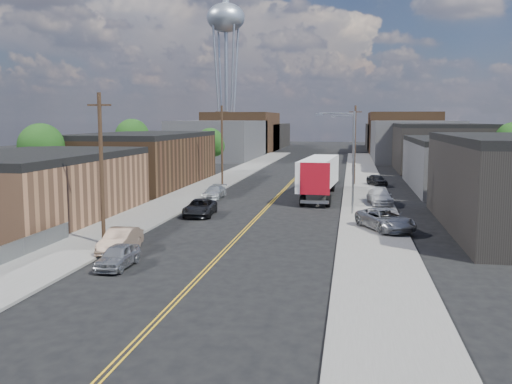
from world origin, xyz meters
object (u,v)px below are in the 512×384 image
(water_tower, at_px, (226,24))
(car_left_a, at_px, (118,256))
(car_right_lot_a, at_px, (386,219))
(car_right_lot_c, at_px, (377,180))
(car_left_c, at_px, (200,208))
(car_left_b, at_px, (120,240))
(car_ahead_truck, at_px, (323,177))
(semi_truck, at_px, (320,174))
(car_left_d, at_px, (215,192))
(car_right_lot_b, at_px, (380,196))

(water_tower, height_order, car_left_a, water_tower)
(car_right_lot_a, relative_size, car_right_lot_c, 1.44)
(car_left_c, bearing_deg, car_right_lot_a, -21.18)
(water_tower, height_order, car_right_lot_a, water_tower)
(car_left_a, distance_m, car_left_b, 3.94)
(car_ahead_truck, bearing_deg, car_left_a, -101.55)
(water_tower, bearing_deg, car_ahead_truck, -66.28)
(car_left_c, relative_size, car_ahead_truck, 0.96)
(semi_truck, distance_m, car_right_lot_c, 12.62)
(car_left_d, bearing_deg, car_right_lot_c, 39.75)
(car_left_b, xyz_separation_m, car_right_lot_c, (17.40, 38.62, 0.08))
(car_left_a, distance_m, car_right_lot_b, 30.65)
(car_left_a, distance_m, car_left_c, 17.63)
(car_left_a, height_order, car_right_lot_a, car_right_lot_a)
(water_tower, xyz_separation_m, car_left_a, (17.00, -105.22, -29.98))
(water_tower, distance_m, car_left_a, 110.72)
(car_left_d, distance_m, car_right_lot_c, 22.09)
(water_tower, distance_m, car_right_lot_c, 77.06)
(car_left_d, height_order, car_ahead_truck, car_ahead_truck)
(car_left_b, distance_m, car_left_c, 14.02)
(car_right_lot_a, bearing_deg, car_ahead_truck, 75.15)
(water_tower, relative_size, car_left_b, 8.23)
(car_left_b, height_order, car_right_lot_a, car_right_lot_a)
(car_right_lot_a, relative_size, car_right_lot_b, 1.13)
(car_left_c, relative_size, car_right_lot_c, 1.31)
(water_tower, height_order, car_left_d, water_tower)
(car_left_d, bearing_deg, car_ahead_truck, 59.75)
(semi_truck, xyz_separation_m, car_left_b, (-10.90, -27.92, -1.70))
(water_tower, distance_m, semi_truck, 83.17)
(car_right_lot_a, bearing_deg, car_left_d, 111.35)
(car_left_a, bearing_deg, car_ahead_truck, 78.48)
(car_left_c, xyz_separation_m, car_right_lot_b, (15.60, 8.76, 0.16))
(car_left_d, relative_size, car_right_lot_b, 0.90)
(semi_truck, xyz_separation_m, car_left_a, (-9.50, -31.60, -1.78))
(car_right_lot_c, xyz_separation_m, car_ahead_truck, (-6.82, 3.34, -0.07))
(semi_truck, relative_size, car_right_lot_c, 4.20)
(car_left_d, relative_size, car_right_lot_a, 0.80)
(water_tower, bearing_deg, car_right_lot_b, -67.53)
(semi_truck, distance_m, car_left_a, 33.04)
(car_left_a, relative_size, car_right_lot_b, 0.78)
(water_tower, xyz_separation_m, car_ahead_truck, (26.18, -59.58, -29.90))
(semi_truck, height_order, car_left_d, semi_truck)
(car_left_b, height_order, car_left_c, car_left_b)
(car_left_b, relative_size, car_ahead_truck, 0.83)
(car_right_lot_b, relative_size, car_right_lot_c, 1.27)
(car_left_a, xyz_separation_m, car_left_c, (0.00, 17.63, 0.05))
(car_left_a, relative_size, car_ahead_truck, 0.73)
(car_right_lot_c, bearing_deg, car_left_d, -161.77)
(semi_truck, xyz_separation_m, car_ahead_truck, (-0.32, 14.04, -1.69))
(car_left_d, bearing_deg, car_right_lot_b, -5.99)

